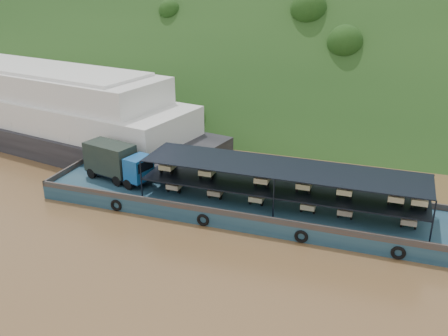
% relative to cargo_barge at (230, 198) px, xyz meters
% --- Properties ---
extents(ground, '(160.00, 160.00, 0.00)m').
position_rel_cargo_barge_xyz_m(ground, '(0.95, -1.58, -1.15)').
color(ground, brown).
rests_on(ground, ground).
extents(hillside, '(140.00, 39.60, 39.60)m').
position_rel_cargo_barge_xyz_m(hillside, '(0.95, 34.42, -1.15)').
color(hillside, '#153312').
rests_on(hillside, ground).
extents(cargo_barge, '(35.00, 7.18, 4.59)m').
position_rel_cargo_barge_xyz_m(cargo_barge, '(0.00, 0.00, 0.00)').
color(cargo_barge, '#143248').
rests_on(cargo_barge, ground).
extents(passenger_ferry, '(45.57, 19.28, 8.97)m').
position_rel_cargo_barge_xyz_m(passenger_ferry, '(-26.27, 10.11, 2.74)').
color(passenger_ferry, black).
rests_on(passenger_ferry, ground).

